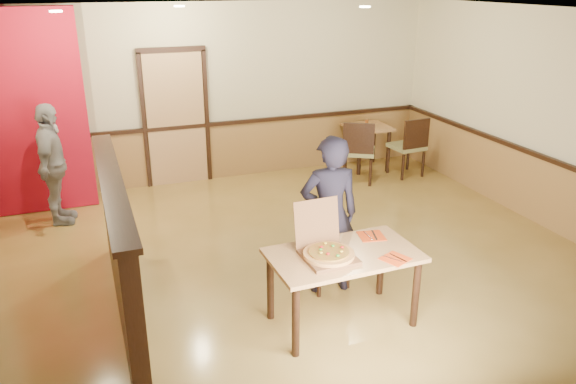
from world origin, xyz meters
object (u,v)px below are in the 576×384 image
(main_table, at_px, (343,263))
(pizza_box, at_px, (326,251))
(side_chair_right, at_px, (410,145))
(diner, at_px, (329,215))
(side_chair_left, at_px, (358,149))
(passerby, at_px, (53,165))
(side_table, at_px, (367,136))
(diner_chair, at_px, (322,241))
(condiment, at_px, (367,124))

(main_table, relative_size, pizza_box, 2.59)
(side_chair_right, distance_m, diner, 3.99)
(side_chair_left, xyz_separation_m, pizza_box, (-2.13, -3.50, 0.24))
(passerby, bearing_deg, side_table, -74.01)
(diner_chair, height_order, side_chair_right, side_chair_right)
(side_table, bearing_deg, main_table, -120.71)
(side_chair_right, bearing_deg, passerby, -5.03)
(side_chair_left, distance_m, side_table, 0.79)
(main_table, relative_size, condiment, 10.15)
(passerby, bearing_deg, diner, -127.82)
(side_chair_left, bearing_deg, passerby, 29.49)
(diner_chair, height_order, diner, diner)
(side_chair_right, relative_size, side_table, 1.33)
(pizza_box, bearing_deg, side_chair_right, 46.71)
(diner, bearing_deg, side_chair_right, -125.87)
(diner, bearing_deg, side_table, -115.35)
(side_chair_left, bearing_deg, condiment, -98.86)
(main_table, relative_size, side_chair_right, 1.40)
(side_chair_right, distance_m, pizza_box, 4.66)
(side_chair_right, xyz_separation_m, passerby, (-5.46, 0.00, 0.27))
(side_chair_left, bearing_deg, diner_chair, 85.50)
(diner_chair, xyz_separation_m, diner, (0.01, -0.15, 0.36))
(side_table, distance_m, passerby, 5.04)
(diner_chair, distance_m, diner, 0.39)
(main_table, xyz_separation_m, side_chair_right, (2.90, 3.48, -0.09))
(diner_chair, xyz_separation_m, side_chair_left, (1.83, 2.72, 0.07))
(side_chair_right, distance_m, passerby, 5.46)
(diner_chair, distance_m, pizza_box, 0.89)
(diner, relative_size, pizza_box, 3.12)
(main_table, xyz_separation_m, side_table, (2.44, 4.11, -0.06))
(main_table, height_order, pizza_box, pizza_box)
(main_table, distance_m, passerby, 4.33)
(side_chair_left, distance_m, passerby, 4.52)
(main_table, bearing_deg, side_chair_right, 48.75)
(side_chair_right, height_order, pizza_box, pizza_box)
(diner, bearing_deg, condiment, -115.20)
(diner_chair, height_order, passerby, passerby)
(diner_chair, bearing_deg, side_chair_right, 35.30)
(main_table, bearing_deg, pizza_box, -179.67)
(side_chair_left, height_order, passerby, passerby)
(diner_chair, distance_m, condiment, 3.95)
(diner_chair, height_order, condiment, diner_chair)
(main_table, height_order, passerby, passerby)
(diner, bearing_deg, diner_chair, -76.91)
(diner, relative_size, condiment, 12.26)
(main_table, bearing_deg, condiment, 57.99)
(diner, distance_m, pizza_box, 0.71)
(side_table, height_order, passerby, passerby)
(diner_chair, bearing_deg, side_chair_left, 47.01)
(condiment, bearing_deg, side_chair_left, -128.30)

